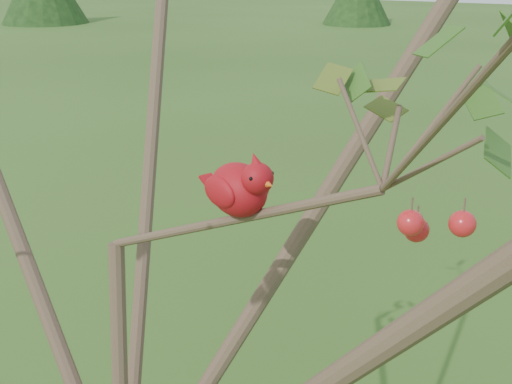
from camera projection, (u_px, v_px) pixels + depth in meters
crabapple_tree at (94, 192)px, 1.18m from camera, size 2.35×2.05×2.95m
cardinal at (241, 188)px, 1.12m from camera, size 0.19×0.13×0.14m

